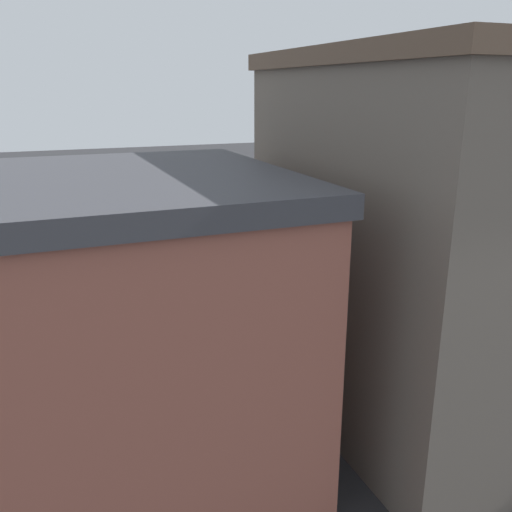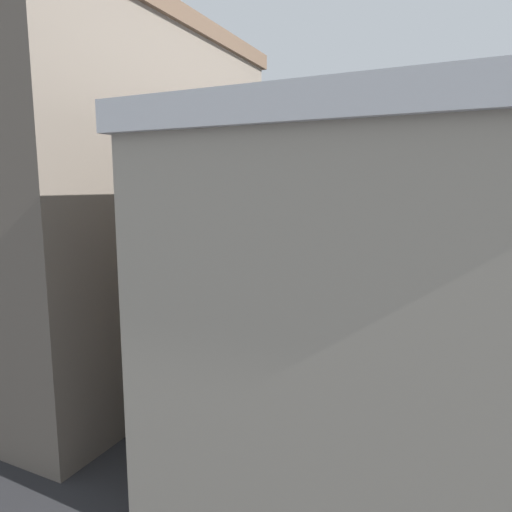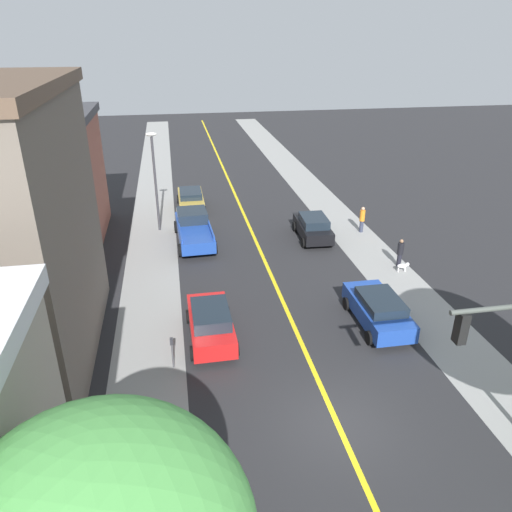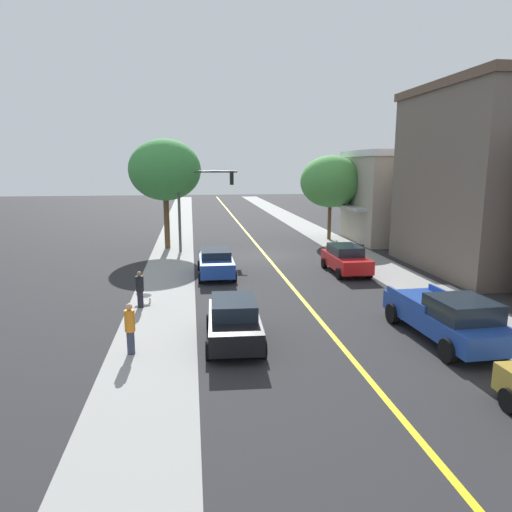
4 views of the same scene
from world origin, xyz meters
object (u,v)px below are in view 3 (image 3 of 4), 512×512
object	(u,v)px
gold_sedan_left_curb	(191,199)
parking_meter	(172,349)
fire_hydrant	(179,462)
blue_sedan_right_curb	(378,309)
pedestrian_orange_shirt	(362,219)
small_dog	(403,266)
blue_pickup_truck	(194,228)
black_sedan_right_curb	(313,227)
street_lamp	(155,172)
red_sedan_left_curb	(211,322)
pedestrian_black_shirt	(400,252)

from	to	relation	value
gold_sedan_left_curb	parking_meter	bearing A→B (deg)	174.79
fire_hydrant	blue_sedan_right_curb	xyz separation A→B (m)	(9.27, 6.77, 0.42)
pedestrian_orange_shirt	small_dog	distance (m)	6.07
blue_pickup_truck	pedestrian_orange_shirt	xyz separation A→B (m)	(11.18, -0.35, 0.03)
black_sedan_right_curb	pedestrian_orange_shirt	xyz separation A→B (m)	(3.55, 0.55, 0.12)
fire_hydrant	pedestrian_orange_shirt	size ratio (longest dim) A/B	0.45
parking_meter	blue_sedan_right_curb	size ratio (longest dim) A/B	0.31
street_lamp	red_sedan_left_curb	distance (m)	14.02
blue_pickup_truck	pedestrian_black_shirt	world-z (taller)	blue_pickup_truck
parking_meter	pedestrian_black_shirt	xyz separation A→B (m)	(13.03, 7.16, -0.04)
small_dog	pedestrian_orange_shirt	bearing A→B (deg)	91.71
fire_hydrant	street_lamp	distance (m)	20.76
fire_hydrant	blue_pickup_truck	size ratio (longest dim) A/B	0.14
parking_meter	blue_sedan_right_curb	xyz separation A→B (m)	(9.34, 1.56, -0.10)
parking_meter	gold_sedan_left_curb	size ratio (longest dim) A/B	0.31
black_sedan_right_curb	gold_sedan_left_curb	xyz separation A→B (m)	(-7.49, 7.23, -0.02)
fire_hydrant	pedestrian_orange_shirt	distance (m)	21.81
black_sedan_right_curb	pedestrian_orange_shirt	world-z (taller)	pedestrian_orange_shirt
fire_hydrant	small_dog	bearing A→B (deg)	42.17
gold_sedan_left_curb	pedestrian_orange_shirt	size ratio (longest dim) A/B	2.53
pedestrian_black_shirt	parking_meter	bearing A→B (deg)	-67.86
fire_hydrant	street_lamp	size ratio (longest dim) A/B	0.12
parking_meter	gold_sedan_left_curb	distance (m)	19.25
street_lamp	blue_pickup_truck	world-z (taller)	street_lamp
black_sedan_right_curb	red_sedan_left_curb	bearing A→B (deg)	146.05
black_sedan_right_curb	gold_sedan_left_curb	bearing A→B (deg)	48.65
street_lamp	black_sedan_right_curb	xyz separation A→B (m)	(9.85, -3.27, -3.23)
pedestrian_black_shirt	fire_hydrant	bearing A→B (deg)	-52.97
blue_pickup_truck	small_dog	distance (m)	13.01
fire_hydrant	blue_pickup_truck	xyz separation A→B (m)	(1.55, 18.05, 0.51)
fire_hydrant	pedestrian_orange_shirt	xyz separation A→B (m)	(12.73, 17.70, 0.54)
small_dog	blue_sedan_right_curb	bearing A→B (deg)	-125.95
blue_pickup_truck	gold_sedan_left_curb	bearing A→B (deg)	-3.55
red_sedan_left_curb	gold_sedan_left_curb	distance (m)	17.41
gold_sedan_left_curb	blue_pickup_truck	bearing A→B (deg)	178.76
parking_meter	black_sedan_right_curb	world-z (taller)	black_sedan_right_curb
pedestrian_black_shirt	street_lamp	bearing A→B (deg)	-127.24
parking_meter	blue_sedan_right_curb	world-z (taller)	blue_sedan_right_curb
street_lamp	gold_sedan_left_curb	bearing A→B (deg)	59.16
street_lamp	blue_pickup_truck	size ratio (longest dim) A/B	1.13
street_lamp	gold_sedan_left_curb	xyz separation A→B (m)	(2.36, 3.96, -3.25)
street_lamp	small_dog	size ratio (longest dim) A/B	9.29
street_lamp	small_dog	bearing A→B (deg)	-32.94
red_sedan_left_curb	blue_pickup_truck	bearing A→B (deg)	-0.23
fire_hydrant	pedestrian_black_shirt	size ratio (longest dim) A/B	0.48
street_lamp	pedestrian_black_shirt	bearing A→B (deg)	-30.60
red_sedan_left_curb	pedestrian_orange_shirt	world-z (taller)	pedestrian_orange_shirt
gold_sedan_left_curb	street_lamp	bearing A→B (deg)	149.21
red_sedan_left_curb	black_sedan_right_curb	world-z (taller)	red_sedan_left_curb
pedestrian_black_shirt	blue_sedan_right_curb	bearing A→B (deg)	-40.01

